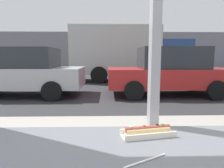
% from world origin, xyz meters
% --- Properties ---
extents(ground_plane, '(60.00, 60.00, 0.00)m').
position_xyz_m(ground_plane, '(0.00, 8.00, 0.00)').
color(ground_plane, '#2D2D30').
extents(sidewalk_strip, '(16.00, 2.80, 0.14)m').
position_xyz_m(sidewalk_strip, '(0.00, 1.60, 0.07)').
color(sidewalk_strip, '#9E998E').
rests_on(sidewalk_strip, ground).
extents(building_facade_far, '(28.00, 1.20, 4.35)m').
position_xyz_m(building_facade_far, '(0.00, 22.89, 2.18)').
color(building_facade_far, gray).
rests_on(building_facade_far, ground).
extents(hotdog_tray_near, '(0.27, 0.13, 0.05)m').
position_xyz_m(hotdog_tray_near, '(-0.06, -0.09, 1.02)').
color(hotdog_tray_near, silver).
rests_on(hotdog_tray_near, window_counter).
extents(loose_straw, '(0.17, 0.10, 0.01)m').
position_xyz_m(loose_straw, '(-0.12, -0.32, 1.00)').
color(loose_straw, white).
rests_on(loose_straw, window_counter).
extents(parked_car_silver, '(4.46, 2.05, 1.71)m').
position_xyz_m(parked_car_silver, '(-3.36, 6.00, 0.87)').
color(parked_car_silver, '#BCBCC1').
rests_on(parked_car_silver, ground).
extents(parked_car_red, '(4.32, 2.03, 1.73)m').
position_xyz_m(parked_car_red, '(1.97, 6.00, 0.87)').
color(parked_car_red, red).
rests_on(parked_car_red, ground).
extents(box_truck, '(6.68, 2.44, 3.08)m').
position_xyz_m(box_truck, '(0.88, 10.34, 1.66)').
color(box_truck, beige).
rests_on(box_truck, ground).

